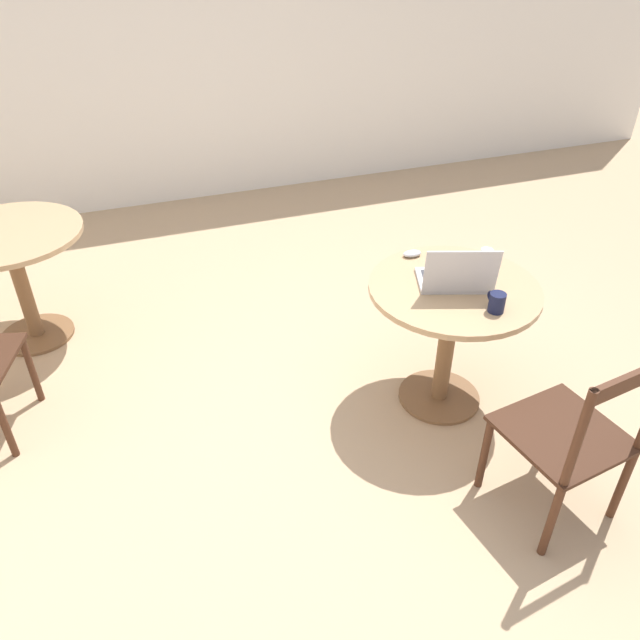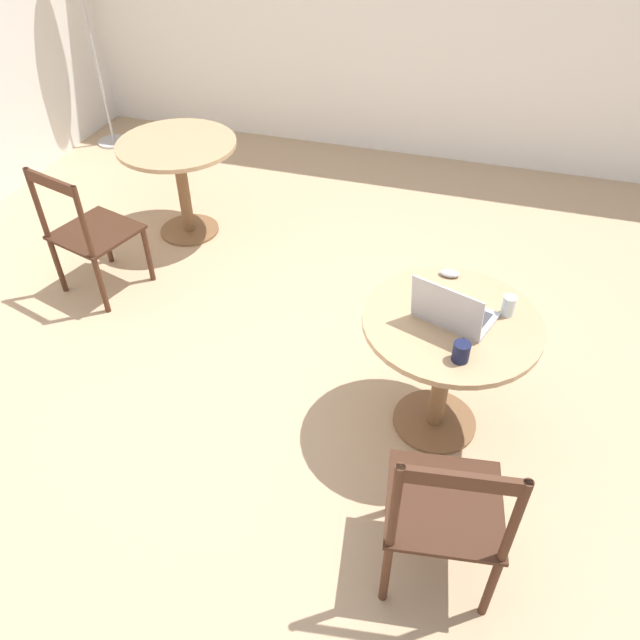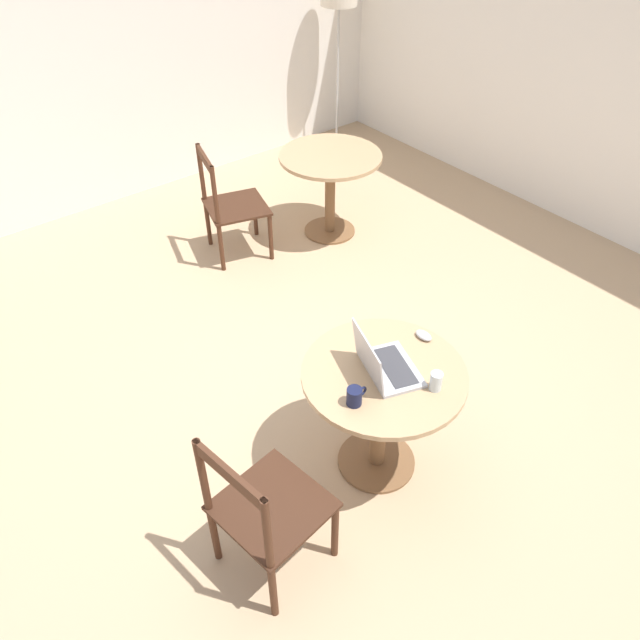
# 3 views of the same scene
# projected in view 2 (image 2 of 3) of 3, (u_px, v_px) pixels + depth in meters

# --- Properties ---
(ground_plane) EXTENTS (16.00, 16.00, 0.00)m
(ground_plane) POSITION_uv_depth(u_px,v_px,m) (329.00, 406.00, 3.41)
(ground_plane) COLOR tan
(cafe_table_near) EXTENTS (0.83, 0.83, 0.72)m
(cafe_table_near) POSITION_uv_depth(u_px,v_px,m) (448.00, 346.00, 2.96)
(cafe_table_near) COLOR brown
(cafe_table_near) RESTS_ON ground_plane
(cafe_table_mid) EXTENTS (0.83, 0.83, 0.72)m
(cafe_table_mid) POSITION_uv_depth(u_px,v_px,m) (179.00, 164.00, 4.41)
(cafe_table_mid) COLOR brown
(cafe_table_mid) RESTS_ON ground_plane
(chair_near_left) EXTENTS (0.52, 0.52, 0.90)m
(chair_near_left) POSITION_uv_depth(u_px,v_px,m) (445.00, 512.00, 2.41)
(chair_near_left) COLOR #472819
(chair_near_left) RESTS_ON ground_plane
(chair_mid_left) EXTENTS (0.57, 0.57, 0.90)m
(chair_mid_left) POSITION_uv_depth(u_px,v_px,m) (89.00, 233.00, 3.93)
(chair_mid_left) COLOR #472819
(chair_mid_left) RESTS_ON ground_plane
(laptop) EXTENTS (0.37, 0.41, 0.25)m
(laptop) POSITION_uv_depth(u_px,v_px,m) (453.00, 312.00, 2.82)
(laptop) COLOR #B7B7BC
(laptop) RESTS_ON cafe_table_near
(mouse) EXTENTS (0.06, 0.10, 0.03)m
(mouse) POSITION_uv_depth(u_px,v_px,m) (450.00, 273.00, 3.11)
(mouse) COLOR #B7B7BC
(mouse) RESTS_ON cafe_table_near
(mug) EXTENTS (0.11, 0.07, 0.09)m
(mug) POSITION_uv_depth(u_px,v_px,m) (461.00, 351.00, 2.63)
(mug) COLOR #141938
(mug) RESTS_ON cafe_table_near
(drinking_glass) EXTENTS (0.06, 0.06, 0.10)m
(drinking_glass) POSITION_uv_depth(u_px,v_px,m) (508.00, 306.00, 2.86)
(drinking_glass) COLOR silver
(drinking_glass) RESTS_ON cafe_table_near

